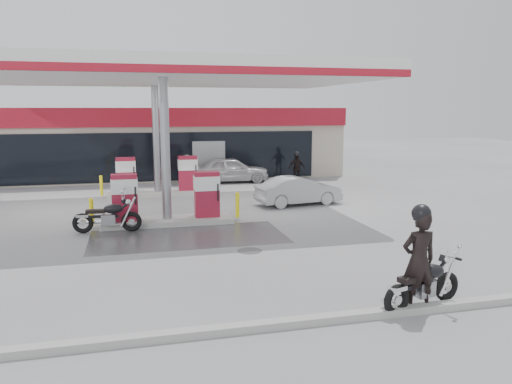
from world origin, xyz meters
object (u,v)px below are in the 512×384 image
main_motorcycle (424,285)px  hatchback_silver (299,191)px  pump_island_far (158,180)px  biker_main (419,261)px  pump_island_near (167,204)px  biker_walking (297,168)px  attendant (188,171)px  parked_motorcycle (108,217)px  sedan_white (231,170)px

main_motorcycle → hatchback_silver: size_ratio=0.56×
hatchback_silver → pump_island_far: bearing=46.8°
biker_main → hatchback_silver: bearing=-97.8°
pump_island_near → biker_walking: size_ratio=3.23×
pump_island_far → attendant: bearing=52.4°
parked_motorcycle → pump_island_near: bearing=26.9°
main_motorcycle → biker_walking: size_ratio=1.27×
pump_island_far → biker_walking: bearing=16.3°
main_motorcycle → parked_motorcycle: bearing=112.4°
pump_island_near → hatchback_silver: size_ratio=1.43×
pump_island_near → main_motorcycle: size_ratio=2.54×
hatchback_silver → biker_walking: bearing=-26.7°
sedan_white → hatchback_silver: bearing=-164.3°
pump_island_far → attendant: 2.67m
attendant → hatchback_silver: (3.94, -5.91, -0.24)m
pump_island_far → sedan_white: size_ratio=1.26×
main_motorcycle → attendant: size_ratio=1.22×
pump_island_far → parked_motorcycle: (-1.93, -6.80, -0.21)m
parked_motorcycle → attendant: (3.56, 8.91, 0.33)m
biker_main → main_motorcycle: bearing=-163.7°
pump_island_far → pump_island_near: bearing=-90.0°
parked_motorcycle → biker_main: bearing=-48.0°
main_motorcycle → hatchback_silver: hatchback_silver is taller
parked_motorcycle → hatchback_silver: bearing=26.2°
main_motorcycle → sedan_white: sedan_white is taller
parked_motorcycle → biker_walking: size_ratio=1.37×
pump_island_far → attendant: pump_island_far is taller
pump_island_near → parked_motorcycle: bearing=-157.5°
biker_walking → attendant: bearing=176.7°
biker_main → pump_island_far: bearing=-75.1°
attendant → biker_walking: size_ratio=1.04×
sedan_white → biker_walking: bearing=-102.5°
biker_main → attendant: biker_main is taller
attendant → hatchback_silver: bearing=-135.4°
main_motorcycle → biker_walking: biker_walking is taller
biker_walking → sedan_white: bearing=159.5°
main_motorcycle → sedan_white: bearing=74.9°
main_motorcycle → biker_walking: 17.26m
pump_island_near → biker_main: biker_main is taller
pump_island_near → parked_motorcycle: size_ratio=2.35×
pump_island_near → pump_island_far: 6.00m
attendant → biker_walking: attendant is taller
pump_island_near → parked_motorcycle: 2.10m
pump_island_far → sedan_white: bearing=38.0°
sedan_white → attendant: attendant is taller
biker_main → sedan_white: (-0.18, 18.04, -0.31)m
parked_motorcycle → sedan_white: bearing=63.3°
sedan_white → biker_walking: 3.55m
main_motorcycle → pump_island_far: bearing=90.5°
main_motorcycle → parked_motorcycle: parked_motorcycle is taller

